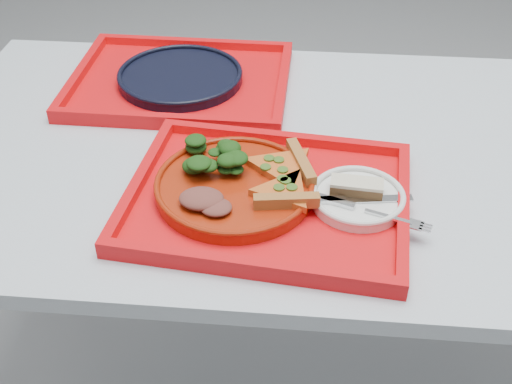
% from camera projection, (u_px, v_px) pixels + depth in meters
% --- Properties ---
extents(table, '(1.60, 0.80, 0.75)m').
position_uv_depth(table, '(348.00, 183.00, 1.22)').
color(table, '#B3BDC9').
rests_on(table, ground).
extents(tray_main, '(0.48, 0.39, 0.01)m').
position_uv_depth(tray_main, '(267.00, 201.00, 1.05)').
color(tray_main, red).
rests_on(tray_main, table).
extents(tray_far, '(0.46, 0.36, 0.01)m').
position_uv_depth(tray_far, '(181.00, 84.00, 1.35)').
color(tray_far, red).
rests_on(tray_far, table).
extents(dinner_plate, '(0.26, 0.26, 0.02)m').
position_uv_depth(dinner_plate, '(235.00, 188.00, 1.05)').
color(dinner_plate, maroon).
rests_on(dinner_plate, tray_main).
extents(side_plate, '(0.15, 0.15, 0.01)m').
position_uv_depth(side_plate, '(358.00, 199.00, 1.03)').
color(side_plate, white).
rests_on(side_plate, tray_main).
extents(navy_plate, '(0.26, 0.26, 0.02)m').
position_uv_depth(navy_plate, '(180.00, 78.00, 1.35)').
color(navy_plate, black).
rests_on(navy_plate, tray_far).
extents(pizza_slice_a, '(0.12, 0.13, 0.02)m').
position_uv_depth(pizza_slice_a, '(285.00, 189.00, 1.01)').
color(pizza_slice_a, orange).
rests_on(pizza_slice_a, dinner_plate).
extents(pizza_slice_b, '(0.16, 0.15, 0.02)m').
position_uv_depth(pizza_slice_b, '(282.00, 165.00, 1.07)').
color(pizza_slice_b, orange).
rests_on(pizza_slice_b, dinner_plate).
extents(salad_heap, '(0.10, 0.09, 0.05)m').
position_uv_depth(salad_heap, '(212.00, 153.00, 1.07)').
color(salad_heap, black).
rests_on(salad_heap, dinner_plate).
extents(meat_portion, '(0.07, 0.06, 0.02)m').
position_uv_depth(meat_portion, '(201.00, 199.00, 1.00)').
color(meat_portion, brown).
rests_on(meat_portion, dinner_plate).
extents(dessert_bar, '(0.09, 0.04, 0.02)m').
position_uv_depth(dessert_bar, '(357.00, 187.00, 1.02)').
color(dessert_bar, '#473017').
rests_on(dessert_bar, side_plate).
extents(knife, '(0.19, 0.04, 0.01)m').
position_uv_depth(knife, '(355.00, 199.00, 1.01)').
color(knife, silver).
rests_on(knife, side_plate).
extents(fork, '(0.18, 0.08, 0.01)m').
position_uv_depth(fork, '(364.00, 209.00, 0.99)').
color(fork, silver).
rests_on(fork, side_plate).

